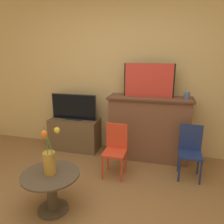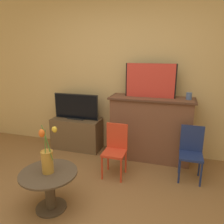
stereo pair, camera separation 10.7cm
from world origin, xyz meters
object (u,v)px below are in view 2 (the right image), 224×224
at_px(painting, 150,81).
at_px(tv_monitor, 76,107).
at_px(chair_blue, 191,150).
at_px(vase_tulips, 47,158).
at_px(chair_red, 115,147).

bearing_deg(painting, tv_monitor, -179.94).
bearing_deg(chair_blue, tv_monitor, 166.91).
xyz_separation_m(chair_blue, vase_tulips, (-1.44, -1.09, 0.20)).
distance_m(tv_monitor, vase_tulips, 1.59).
bearing_deg(painting, vase_tulips, -118.17).
bearing_deg(painting, chair_blue, -34.67).
bearing_deg(chair_blue, vase_tulips, -142.95).
bearing_deg(chair_red, chair_blue, 11.74).
xyz_separation_m(chair_red, chair_blue, (0.98, 0.20, 0.00)).
distance_m(painting, tv_monitor, 1.33).
bearing_deg(chair_red, vase_tulips, -117.72).
bearing_deg(chair_blue, painting, 145.33).
xyz_separation_m(painting, tv_monitor, (-1.23, -0.00, -0.49)).
bearing_deg(chair_red, tv_monitor, 144.22).
xyz_separation_m(chair_red, vase_tulips, (-0.47, -0.89, 0.20)).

